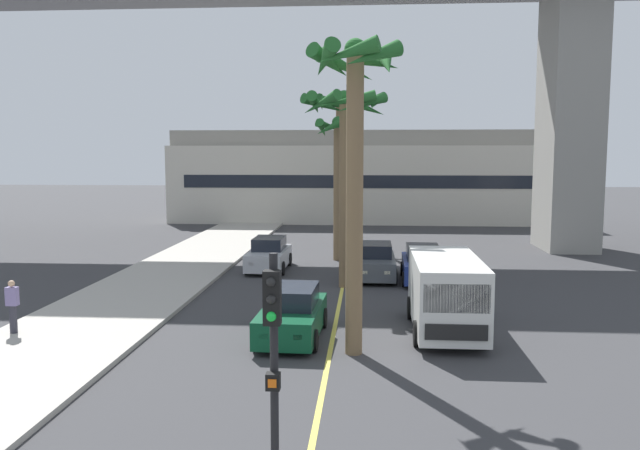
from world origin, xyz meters
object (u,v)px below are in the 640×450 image
(car_queue_fourth, at_px, (292,315))
(palm_tree_near_median, at_px, (355,123))
(delivery_van, at_px, (446,292))
(palm_tree_far_median, at_px, (338,153))
(car_queue_second, at_px, (423,265))
(car_queue_third, at_px, (376,262))
(car_queue_front, at_px, (269,255))
(palm_tree_mid_median, at_px, (344,124))
(palm_tree_farthest_median, at_px, (339,117))
(pedestrian_near_crosswalk, at_px, (13,306))
(traffic_light_median_near, at_px, (273,359))

(car_queue_fourth, bearing_deg, palm_tree_near_median, -36.44)
(delivery_van, height_order, palm_tree_far_median, palm_tree_far_median)
(car_queue_second, xyz_separation_m, car_queue_third, (-2.04, 0.57, 0.00))
(car_queue_front, height_order, palm_tree_near_median, palm_tree_near_median)
(car_queue_third, relative_size, palm_tree_near_median, 0.48)
(car_queue_third, xyz_separation_m, car_queue_fourth, (-2.62, -9.65, 0.00))
(car_queue_front, xyz_separation_m, palm_tree_far_median, (3.13, 3.12, 4.88))
(palm_tree_mid_median, relative_size, palm_tree_farthest_median, 0.89)
(car_queue_fourth, bearing_deg, delivery_van, 11.50)
(car_queue_fourth, height_order, palm_tree_mid_median, palm_tree_mid_median)
(car_queue_third, height_order, pedestrian_near_crosswalk, pedestrian_near_crosswalk)
(car_queue_fourth, xyz_separation_m, palm_tree_near_median, (1.88, -1.39, 5.66))
(car_queue_second, relative_size, palm_tree_farthest_median, 0.45)
(car_queue_fourth, bearing_deg, palm_tree_mid_median, 80.49)
(car_queue_front, relative_size, delivery_van, 0.78)
(car_queue_front, bearing_deg, car_queue_second, -17.49)
(traffic_light_median_near, bearing_deg, car_queue_front, 98.98)
(palm_tree_far_median, bearing_deg, car_queue_front, -135.17)
(car_queue_second, distance_m, palm_tree_farthest_median, 13.81)
(palm_tree_near_median, distance_m, palm_tree_far_median, 15.90)
(car_queue_front, height_order, traffic_light_median_near, traffic_light_median_near)
(car_queue_fourth, xyz_separation_m, palm_tree_far_median, (0.68, 14.44, 4.88))
(palm_tree_farthest_median, bearing_deg, traffic_light_median_near, -89.07)
(car_queue_second, height_order, delivery_van, delivery_van)
(car_queue_third, height_order, palm_tree_near_median, palm_tree_near_median)
(car_queue_fourth, bearing_deg, car_queue_front, 102.25)
(traffic_light_median_near, distance_m, palm_tree_mid_median, 18.29)
(car_queue_third, height_order, palm_tree_farthest_median, palm_tree_farthest_median)
(car_queue_front, bearing_deg, palm_tree_mid_median, -45.26)
(car_queue_fourth, height_order, palm_tree_far_median, palm_tree_far_median)
(car_queue_fourth, bearing_deg, palm_tree_farthest_median, 88.70)
(delivery_van, bearing_deg, palm_tree_farthest_median, 102.41)
(car_queue_fourth, bearing_deg, pedestrian_near_crosswalk, -175.86)
(traffic_light_median_near, bearing_deg, car_queue_fourth, 95.31)
(car_queue_front, relative_size, traffic_light_median_near, 0.98)
(palm_tree_near_median, height_order, palm_tree_mid_median, palm_tree_near_median)
(car_queue_front, bearing_deg, traffic_light_median_near, -81.02)
(car_queue_fourth, distance_m, palm_tree_farthest_median, 21.40)
(delivery_van, bearing_deg, palm_tree_mid_median, 117.41)
(palm_tree_mid_median, bearing_deg, palm_tree_far_median, 94.92)
(delivery_van, bearing_deg, pedestrian_near_crosswalk, -173.20)
(car_queue_third, relative_size, delivery_van, 0.78)
(car_queue_fourth, xyz_separation_m, pedestrian_near_crosswalk, (-8.44, -0.61, 0.28))
(palm_tree_near_median, bearing_deg, delivery_van, 39.83)
(car_queue_second, xyz_separation_m, traffic_light_median_near, (-3.71, -19.35, 1.99))
(traffic_light_median_near, xyz_separation_m, palm_tree_mid_median, (0.31, 17.83, 4.06))
(palm_tree_mid_median, height_order, palm_tree_far_median, palm_tree_mid_median)
(car_queue_fourth, distance_m, delivery_van, 4.83)
(car_queue_fourth, relative_size, traffic_light_median_near, 0.99)
(delivery_van, xyz_separation_m, traffic_light_median_near, (-3.74, -11.22, 1.43))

